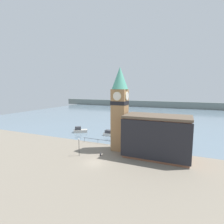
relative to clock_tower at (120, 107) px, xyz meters
The scene contains 10 objects.
ground_plane 14.17m from the clock_tower, 101.58° to the right, with size 160.00×160.00×0.00m, color gray.
water 63.49m from the clock_tower, 91.75° to the left, with size 160.00×120.00×0.00m.
far_shoreline 102.92m from the clock_tower, 91.07° to the left, with size 180.00×3.00×5.00m.
pier_railing 12.22m from the clock_tower, 162.05° to the left, with size 9.08×0.08×1.09m.
clock_tower is the anchor object (origin of this frame).
pier_building 10.85m from the clock_tower, ahead, with size 13.90×7.24×9.15m.
boat_near 16.29m from the clock_tower, 122.92° to the left, with size 5.32×2.25×1.71m.
boat_far 23.37m from the clock_tower, 150.43° to the left, with size 4.94×4.24×2.00m.
mooring_bollard_near 11.80m from the clock_tower, 113.80° to the right, with size 0.34×0.34×0.66m.
lamp_post 12.64m from the clock_tower, 132.90° to the right, with size 0.32×0.32×3.93m.
Camera 1 is at (16.49, -29.21, 14.75)m, focal length 28.00 mm.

